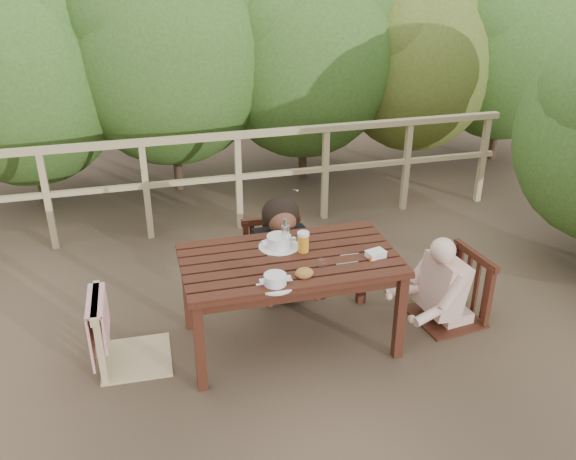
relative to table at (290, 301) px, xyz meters
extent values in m
plane|color=brown|center=(0.00, 0.00, -0.35)|extent=(60.00, 60.00, 0.00)
cube|color=#34170E|center=(0.00, 0.00, 0.00)|extent=(1.51, 0.85, 0.70)
cube|color=tan|center=(-1.12, 0.06, 0.16)|extent=(0.52, 0.52, 1.02)
cube|color=#34170E|center=(0.09, 0.78, 0.17)|extent=(0.53, 0.53, 1.04)
cube|color=#34170E|center=(1.27, -0.02, 0.16)|extent=(0.57, 0.57, 1.02)
cube|color=tan|center=(0.00, 2.00, 0.16)|extent=(5.60, 0.10, 1.01)
cylinder|color=white|center=(-0.18, -0.33, 0.39)|extent=(0.25, 0.25, 0.08)
cylinder|color=white|center=(-0.04, 0.17, 0.40)|extent=(0.30, 0.30, 0.10)
ellipsoid|color=#AB7328|center=(0.03, -0.28, 0.39)|extent=(0.13, 0.10, 0.07)
cylinder|color=orange|center=(0.11, 0.06, 0.43)|extent=(0.08, 0.08, 0.16)
cylinder|color=white|center=(0.00, 0.12, 0.48)|extent=(0.06, 0.06, 0.25)
cylinder|color=silver|center=(0.18, -0.18, 0.38)|extent=(0.06, 0.06, 0.07)
cube|color=white|center=(0.58, -0.14, 0.38)|extent=(0.15, 0.12, 0.06)
camera|label=1|loc=(-0.97, -3.68, 2.46)|focal=38.83mm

